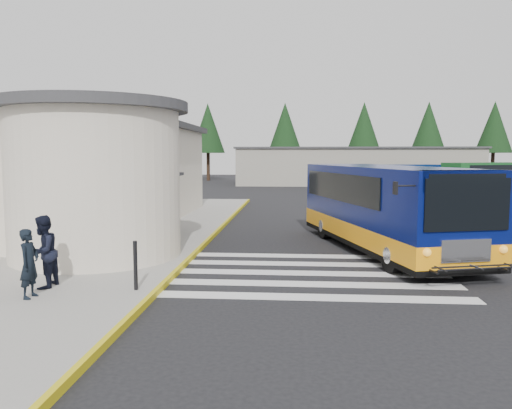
# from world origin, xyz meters

# --- Properties ---
(ground) EXTENTS (140.00, 140.00, 0.00)m
(ground) POSITION_xyz_m (0.00, 0.00, 0.00)
(ground) COLOR black
(ground) RESTS_ON ground
(sidewalk) EXTENTS (10.00, 34.00, 0.15)m
(sidewalk) POSITION_xyz_m (-9.00, 4.00, 0.07)
(sidewalk) COLOR gray
(sidewalk) RESTS_ON ground
(curb_strip) EXTENTS (0.12, 34.00, 0.16)m
(curb_strip) POSITION_xyz_m (-4.05, 4.00, 0.08)
(curb_strip) COLOR gold
(curb_strip) RESTS_ON ground
(station_building) EXTENTS (12.70, 18.70, 4.80)m
(station_building) POSITION_xyz_m (-10.84, 6.91, 2.57)
(station_building) COLOR beige
(station_building) RESTS_ON ground
(crosswalk) EXTENTS (8.00, 5.35, 0.01)m
(crosswalk) POSITION_xyz_m (-0.50, -0.80, 0.01)
(crosswalk) COLOR silver
(crosswalk) RESTS_ON ground
(depot_building) EXTENTS (26.40, 8.40, 4.20)m
(depot_building) POSITION_xyz_m (6.00, 42.00, 2.11)
(depot_building) COLOR gray
(depot_building) RESTS_ON ground
(tree_line) EXTENTS (58.40, 4.40, 10.00)m
(tree_line) POSITION_xyz_m (6.29, 50.00, 6.77)
(tree_line) COLOR black
(tree_line) RESTS_ON ground
(transit_bus) EXTENTS (5.60, 10.71, 2.94)m
(transit_bus) POSITION_xyz_m (2.31, 2.78, 1.40)
(transit_bus) COLOR #071155
(transit_bus) RESTS_ON ground
(pedestrian_a) EXTENTS (0.40, 0.58, 1.55)m
(pedestrian_a) POSITION_xyz_m (-6.65, -4.21, 0.93)
(pedestrian_a) COLOR black
(pedestrian_a) RESTS_ON sidewalk
(pedestrian_b) EXTENTS (0.68, 0.87, 1.74)m
(pedestrian_b) POSITION_xyz_m (-6.77, -3.37, 1.02)
(pedestrian_b) COLOR black
(pedestrian_b) RESTS_ON sidewalk
(bollard) EXTENTS (0.10, 0.10, 1.17)m
(bollard) POSITION_xyz_m (-4.51, -3.38, 0.73)
(bollard) COLOR black
(bollard) RESTS_ON sidewalk
(far_bus_a) EXTENTS (8.41, 4.91, 2.09)m
(far_bus_a) POSITION_xyz_m (8.92, 33.30, 1.36)
(far_bus_a) COLOR #061C50
(far_bus_a) RESTS_ON ground
(far_bus_b) EXTENTS (9.03, 6.06, 2.28)m
(far_bus_b) POSITION_xyz_m (17.01, 32.71, 1.48)
(far_bus_b) COLOR #144C1E
(far_bus_b) RESTS_ON ground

